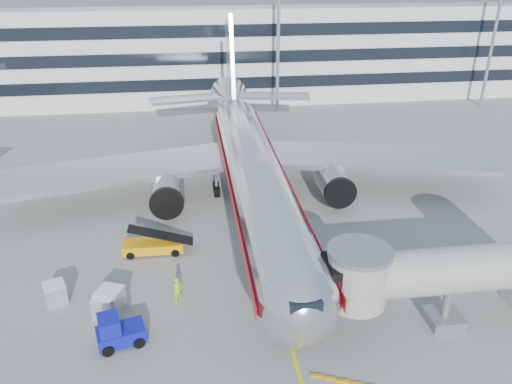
{
  "coord_description": "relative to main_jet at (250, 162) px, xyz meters",
  "views": [
    {
      "loc": [
        -5.47,
        -32.47,
        22.17
      ],
      "look_at": [
        -0.27,
        5.55,
        4.0
      ],
      "focal_mm": 35.0,
      "sensor_mm": 36.0,
      "label": 1
    }
  ],
  "objects": [
    {
      "name": "lead_in_line",
      "position": [
        0.0,
        -1.72,
        -4.23
      ],
      "size": [
        0.25,
        70.0,
        0.01
      ],
      "primitive_type": "cube",
      "color": "yellow",
      "rests_on": "ground"
    },
    {
      "name": "ground",
      "position": [
        0.0,
        -11.72,
        -4.23
      ],
      "size": [
        180.0,
        180.0,
        0.0
      ],
      "primitive_type": "plane",
      "color": "gray",
      "rests_on": "ground"
    },
    {
      "name": "cargo_container_front",
      "position": [
        -12.02,
        -15.73,
        -3.49
      ],
      "size": [
        1.56,
        1.56,
        1.49
      ],
      "color": "silver",
      "rests_on": "ground"
    },
    {
      "name": "terminal",
      "position": [
        0.0,
        46.23,
        3.57
      ],
      "size": [
        150.0,
        24.25,
        15.6
      ],
      "color": "silver",
      "rests_on": "ground"
    },
    {
      "name": "cargo_container_right",
      "position": [
        -15.6,
        -13.91,
        -3.48
      ],
      "size": [
        1.84,
        1.84,
        1.51
      ],
      "color": "silver",
      "rests_on": "ground"
    },
    {
      "name": "light_mast_east",
      "position": [
        42.0,
        30.28,
        10.64
      ],
      "size": [
        2.4,
        1.2,
        25.45
      ],
      "color": "gray",
      "rests_on": "ground"
    },
    {
      "name": "cargo_container_left",
      "position": [
        -11.61,
        -15.36,
        -3.38
      ],
      "size": [
        2.07,
        2.07,
        1.69
      ],
      "color": "silver",
      "rests_on": "ground"
    },
    {
      "name": "belt_loader",
      "position": [
        -9.08,
        -8.22,
        -3.53
      ],
      "size": [
        5.19,
        1.96,
        2.48
      ],
      "color": "orange",
      "rests_on": "ground"
    },
    {
      "name": "ramp_worker",
      "position": [
        -7.02,
        -15.07,
        -3.25
      ],
      "size": [
        0.85,
        0.82,
        1.96
      ],
      "primitive_type": "imported",
      "rotation": [
        0.0,
        0.0,
        0.7
      ],
      "color": "#91E418",
      "rests_on": "ground"
    },
    {
      "name": "light_mast_centre",
      "position": [
        8.0,
        30.28,
        10.64
      ],
      "size": [
        2.4,
        1.2,
        25.45
      ],
      "color": "gray",
      "rests_on": "ground"
    },
    {
      "name": "baggage_tug",
      "position": [
        -10.75,
        -18.86,
        -3.28
      ],
      "size": [
        3.27,
        2.49,
        2.2
      ],
      "color": "#0D1199",
      "rests_on": "ground"
    },
    {
      "name": "main_jet",
      "position": [
        0.0,
        0.0,
        0.0
      ],
      "size": [
        50.95,
        48.7,
        16.06
      ],
      "color": "silver",
      "rests_on": "ground"
    },
    {
      "name": "jet_bridge",
      "position": [
        12.18,
        -19.72,
        -0.36
      ],
      "size": [
        17.8,
        4.5,
        7.0
      ],
      "color": "silver",
      "rests_on": "ground"
    }
  ]
}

